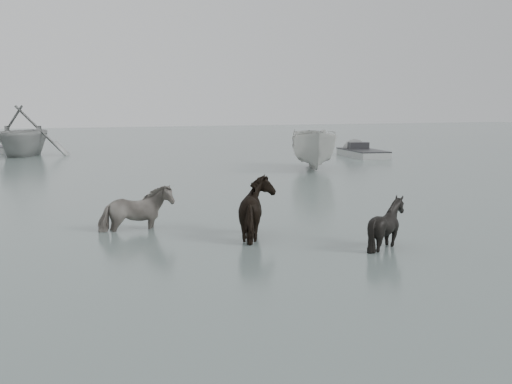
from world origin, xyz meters
TOP-DOWN VIEW (x-y plane):
  - ground at (0.00, 0.00)m, footprint 140.00×140.00m
  - pony_pinto at (-3.64, 3.18)m, footprint 1.71×0.85m
  - pony_dark at (-1.24, 1.46)m, footprint 1.40×1.62m
  - pony_black at (0.67, -0.50)m, footprint 1.34×1.24m
  - rowboat_trail at (-4.81, 26.80)m, footprint 6.75×7.12m
  - boat_small at (6.67, 14.00)m, footprint 3.70×5.41m
  - skiff_port at (12.38, 19.04)m, footprint 2.52×5.73m
  - skiff_mid at (-5.22, 29.29)m, footprint 2.71×5.05m

SIDE VIEW (x-z plane):
  - ground at x=0.00m, z-range 0.00..0.00m
  - skiff_port at x=12.38m, z-range 0.00..0.75m
  - skiff_mid at x=-5.22m, z-range 0.00..0.75m
  - pony_black at x=0.67m, z-range 0.00..1.27m
  - pony_pinto at x=-3.64m, z-range 0.00..1.40m
  - pony_dark at x=-1.24m, z-range 0.00..1.59m
  - boat_small at x=6.67m, z-range 0.00..1.96m
  - rowboat_trail at x=-4.81m, z-range 0.00..2.95m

